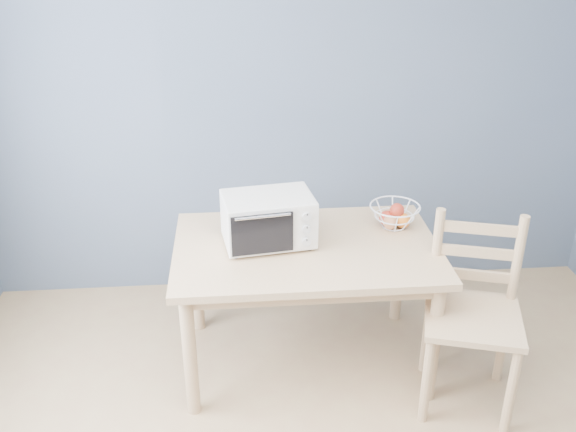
{
  "coord_description": "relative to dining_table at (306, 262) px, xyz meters",
  "views": [
    {
      "loc": [
        -0.38,
        -1.6,
        2.38
      ],
      "look_at": [
        -0.13,
        1.36,
        0.93
      ],
      "focal_mm": 40.0,
      "sensor_mm": 36.0,
      "label": 1
    }
  ],
  "objects": [
    {
      "name": "room",
      "position": [
        0.03,
        -1.36,
        0.65
      ],
      "size": [
        4.01,
        4.51,
        2.61
      ],
      "color": "tan",
      "rests_on": "ground"
    },
    {
      "name": "toaster_oven",
      "position": [
        -0.22,
        0.04,
        0.24
      ],
      "size": [
        0.5,
        0.4,
        0.27
      ],
      "rotation": [
        0.0,
        0.0,
        0.14
      ],
      "color": "silver",
      "rests_on": "dining_table"
    },
    {
      "name": "fruit_basket",
      "position": [
        0.51,
        0.18,
        0.17
      ],
      "size": [
        0.32,
        0.32,
        0.14
      ],
      "rotation": [
        0.0,
        0.0,
        -0.13
      ],
      "color": "white",
      "rests_on": "dining_table"
    },
    {
      "name": "dining_chair",
      "position": [
        0.81,
        -0.35,
        -0.15
      ],
      "size": [
        0.58,
        0.58,
        1.01
      ],
      "rotation": [
        0.0,
        0.0,
        -0.28
      ],
      "color": "tan",
      "rests_on": "ground"
    },
    {
      "name": "dining_table",
      "position": [
        0.0,
        0.0,
        0.0
      ],
      "size": [
        1.4,
        0.9,
        0.75
      ],
      "color": "tan",
      "rests_on": "ground"
    }
  ]
}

